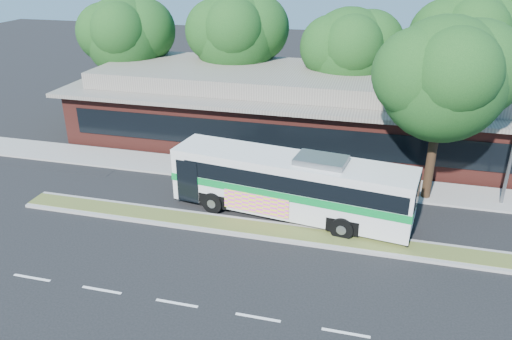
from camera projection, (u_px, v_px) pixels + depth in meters
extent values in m
plane|color=black|center=(287.00, 242.00, 21.57)|extent=(120.00, 120.00, 0.00)
cube|color=#535725|center=(289.00, 233.00, 22.07)|extent=(26.00, 1.10, 0.15)
cube|color=gray|center=(310.00, 179.00, 27.20)|extent=(44.00, 2.60, 0.12)
cube|color=black|center=(60.00, 131.00, 34.52)|extent=(14.00, 12.00, 0.01)
cube|color=#521F1A|center=(326.00, 116.00, 32.40)|extent=(32.00, 10.00, 3.20)
cube|color=#696059|center=(328.00, 90.00, 31.69)|extent=(33.20, 11.20, 0.24)
cube|color=#696059|center=(329.00, 81.00, 31.44)|extent=(30.00, 8.00, 1.00)
cube|color=black|center=(315.00, 141.00, 27.91)|extent=(30.00, 0.06, 1.60)
cylinder|color=black|center=(131.00, 88.00, 37.44)|extent=(0.44, 0.44, 3.99)
sphere|color=#123612|center=(125.00, 37.00, 35.91)|extent=(5.80, 5.80, 5.80)
sphere|color=#123612|center=(144.00, 30.00, 35.80)|extent=(4.52, 4.52, 4.52)
cylinder|color=black|center=(236.00, 90.00, 36.45)|extent=(0.44, 0.44, 4.20)
sphere|color=#123612|center=(235.00, 35.00, 34.85)|extent=(6.00, 6.00, 6.00)
sphere|color=#123612|center=(256.00, 28.00, 34.74)|extent=(4.68, 4.68, 4.68)
cylinder|color=black|center=(345.00, 104.00, 33.82)|extent=(0.44, 0.44, 3.78)
sphere|color=#123612|center=(349.00, 51.00, 32.36)|extent=(5.60, 5.60, 5.60)
sphere|color=#123612|center=(370.00, 44.00, 32.25)|extent=(4.37, 4.37, 4.37)
cylinder|color=black|center=(454.00, 103.00, 32.97)|extent=(0.44, 0.44, 4.41)
sphere|color=#123612|center=(464.00, 41.00, 31.30)|extent=(6.20, 6.20, 6.20)
sphere|color=#123612|center=(488.00, 32.00, 31.19)|extent=(4.84, 4.84, 4.84)
cube|color=silver|center=(290.00, 184.00, 23.11)|extent=(11.44, 3.91, 2.58)
cube|color=black|center=(296.00, 175.00, 22.80)|extent=(10.56, 3.83, 0.77)
cube|color=silver|center=(291.00, 161.00, 22.63)|extent=(11.46, 3.93, 0.24)
cube|color=#057C2F|center=(290.00, 186.00, 23.14)|extent=(11.50, 3.97, 0.36)
cube|color=black|center=(184.00, 160.00, 24.95)|extent=(0.35, 2.09, 1.60)
cube|color=black|center=(418.00, 193.00, 20.90)|extent=(0.33, 1.94, 1.03)
cube|color=#F447C8|center=(256.00, 204.00, 22.78)|extent=(3.15, 0.49, 0.93)
cube|color=slate|center=(321.00, 160.00, 22.04)|extent=(2.43, 1.79, 0.28)
cylinder|color=black|center=(213.00, 203.00, 23.78)|extent=(1.07, 0.48, 1.03)
cylinder|color=black|center=(234.00, 183.00, 25.76)|extent=(1.07, 0.48, 1.03)
cylinder|color=black|center=(342.00, 228.00, 21.59)|extent=(1.07, 0.48, 1.03)
cylinder|color=black|center=(354.00, 205.00, 23.57)|extent=(1.07, 0.48, 1.03)
imported|color=#ACAEB3|center=(180.00, 134.00, 32.18)|extent=(4.31, 2.01, 1.22)
cylinder|color=black|center=(431.00, 159.00, 24.39)|extent=(0.44, 0.44, 4.38)
sphere|color=#123612|center=(443.00, 80.00, 22.78)|extent=(5.79, 5.79, 5.79)
sphere|color=#123612|center=(474.00, 69.00, 22.67)|extent=(4.52, 4.52, 4.52)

